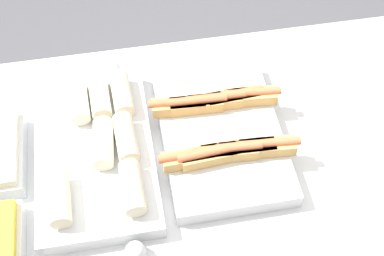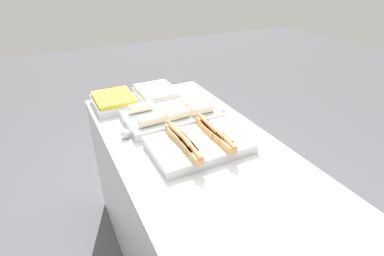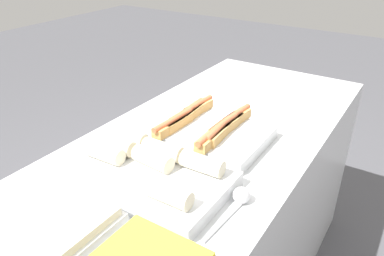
{
  "view_description": "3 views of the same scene",
  "coord_description": "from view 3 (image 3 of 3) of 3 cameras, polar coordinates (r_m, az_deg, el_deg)",
  "views": [
    {
      "loc": [
        -0.27,
        -0.82,
        2.14
      ],
      "look_at": [
        -0.13,
        0.0,
        1.0
      ],
      "focal_mm": 50.0,
      "sensor_mm": 36.0,
      "label": 1
    },
    {
      "loc": [
        1.04,
        -0.59,
        1.74
      ],
      "look_at": [
        -0.13,
        0.0,
        1.0
      ],
      "focal_mm": 28.0,
      "sensor_mm": 36.0,
      "label": 2
    },
    {
      "loc": [
        -1.13,
        -0.65,
        1.63
      ],
      "look_at": [
        -0.13,
        0.0,
        1.0
      ],
      "focal_mm": 35.0,
      "sensor_mm": 36.0,
      "label": 3
    }
  ],
  "objects": [
    {
      "name": "tray_side_back",
      "position": [
        1.04,
        -20.63,
        -14.66
      ],
      "size": [
        0.3,
        0.25,
        0.07
      ],
      "color": "silver",
      "rests_on": "counter"
    },
    {
      "name": "serving_spoon_near",
      "position": [
        1.11,
        7.22,
        -10.59
      ],
      "size": [
        0.23,
        0.05,
        0.05
      ],
      "color": "silver",
      "rests_on": "counter"
    },
    {
      "name": "tray_hotdogs",
      "position": [
        1.43,
        1.76,
        -0.18
      ],
      "size": [
        0.37,
        0.47,
        0.1
      ],
      "color": "silver",
      "rests_on": "counter"
    },
    {
      "name": "tray_wraps",
      "position": [
        1.2,
        -6.94,
        -6.51
      ],
      "size": [
        0.31,
        0.52,
        0.1
      ],
      "color": "silver",
      "rests_on": "counter"
    },
    {
      "name": "serving_spoon_far",
      "position": [
        1.41,
        -14.7,
        -2.25
      ],
      "size": [
        0.22,
        0.05,
        0.05
      ],
      "color": "silver",
      "rests_on": "counter"
    },
    {
      "name": "counter",
      "position": [
        1.75,
        2.32,
        -14.15
      ],
      "size": [
        1.8,
        0.81,
        0.92
      ],
      "color": "silver",
      "rests_on": "ground_plane"
    }
  ]
}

